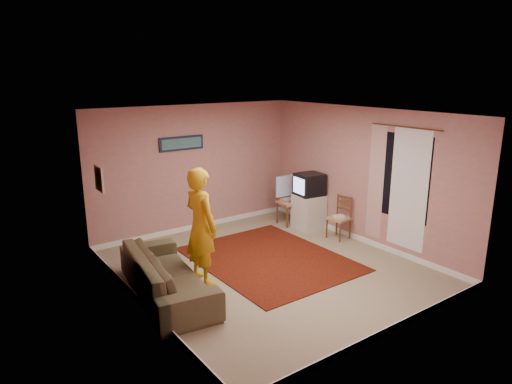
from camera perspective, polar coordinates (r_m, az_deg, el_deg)
ground at (r=7.84m, az=1.52°, el=-9.45°), size 5.00×5.00×0.00m
wall_back at (r=9.46m, az=-7.62°, el=2.95°), size 4.50×0.02×2.60m
wall_front at (r=5.71m, az=17.01°, el=-5.49°), size 4.50×0.02×2.60m
wall_left at (r=6.35m, az=-14.82°, el=-3.28°), size 0.02×5.00×2.60m
wall_right at (r=8.91m, az=13.20°, el=1.95°), size 0.02×5.00×2.60m
ceiling at (r=7.18m, az=1.66°, el=9.84°), size 4.50×5.00×0.02m
baseboard_back at (r=9.78m, az=-7.34°, el=-4.25°), size 4.50×0.02×0.10m
baseboard_front at (r=6.25m, az=16.04°, el=-16.30°), size 4.50×0.02×0.10m
baseboard_left at (r=6.84m, az=-14.04°, el=-13.29°), size 0.02×5.00×0.10m
baseboard_right at (r=9.25m, az=12.70°, el=-5.62°), size 0.02×5.00×0.10m
window at (r=8.33m, az=17.86°, el=1.80°), size 0.01×1.10×1.50m
curtain_sheer at (r=8.27m, az=18.52°, el=0.25°), size 0.01×0.75×2.10m
curtain_floral at (r=8.68m, az=14.75°, el=1.17°), size 0.01×0.35×2.10m
curtain_rod at (r=8.15m, az=18.16°, el=7.73°), size 0.02×1.40×0.02m
picture_back at (r=9.20m, az=-9.29°, el=6.03°), size 0.95×0.04×0.28m
picture_left at (r=7.77m, az=-19.00°, el=1.58°), size 0.04×0.38×0.42m
area_rug at (r=8.17m, az=1.65°, el=-8.35°), size 2.31×2.88×0.02m
tv_cabinet at (r=9.72m, az=6.61°, el=-2.43°), size 0.57×0.51×0.72m
crt_tv at (r=9.56m, az=6.69°, el=0.95°), size 0.59×0.54×0.46m
chair_a at (r=9.84m, az=4.25°, el=-0.59°), size 0.48×0.46×0.55m
dvd_player at (r=9.86m, az=4.24°, el=-0.99°), size 0.34×0.25×0.06m
blue_throw at (r=9.93m, az=3.57°, el=0.75°), size 0.43×0.05×0.45m
chair_b at (r=9.14m, az=10.34°, el=-2.62°), size 0.41×0.42×0.46m
game_console at (r=9.16m, az=10.33°, el=-3.01°), size 0.23×0.20×0.04m
sofa at (r=6.94m, az=-11.09°, el=-10.05°), size 1.20×2.38×0.67m
person at (r=7.08m, az=-6.90°, el=-4.23°), size 0.50×0.71×1.84m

